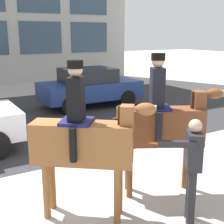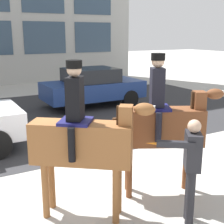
{
  "view_description": "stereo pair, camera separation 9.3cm",
  "coord_description": "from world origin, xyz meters",
  "px_view_note": "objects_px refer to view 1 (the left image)",
  "views": [
    {
      "loc": [
        -2.67,
        -5.77,
        2.9
      ],
      "look_at": [
        0.11,
        -0.95,
        1.5
      ],
      "focal_mm": 50.0,
      "sensor_mm": 36.0,
      "label": 1
    },
    {
      "loc": [
        -2.59,
        -5.82,
        2.9
      ],
      "look_at": [
        0.11,
        -0.95,
        1.5
      ],
      "focal_mm": 50.0,
      "sensor_mm": 36.0,
      "label": 2
    }
  ],
  "objects_px": {
    "mounted_horse_lead": "(84,139)",
    "mounted_horse_companion": "(162,123)",
    "pedestrian_bystander": "(192,163)",
    "street_car_far_lane": "(90,87)"
  },
  "relations": [
    {
      "from": "mounted_horse_companion",
      "to": "street_car_far_lane",
      "type": "relative_size",
      "value": 0.64
    },
    {
      "from": "pedestrian_bystander",
      "to": "street_car_far_lane",
      "type": "bearing_deg",
      "value": -69.87
    },
    {
      "from": "mounted_horse_lead",
      "to": "pedestrian_bystander",
      "type": "distance_m",
      "value": 1.69
    },
    {
      "from": "mounted_horse_lead",
      "to": "street_car_far_lane",
      "type": "height_order",
      "value": "mounted_horse_lead"
    },
    {
      "from": "pedestrian_bystander",
      "to": "street_car_far_lane",
      "type": "xyz_separation_m",
      "value": [
        2.22,
        8.12,
        -0.18
      ]
    },
    {
      "from": "mounted_horse_companion",
      "to": "pedestrian_bystander",
      "type": "bearing_deg",
      "value": -73.44
    },
    {
      "from": "mounted_horse_companion",
      "to": "street_car_far_lane",
      "type": "height_order",
      "value": "mounted_horse_companion"
    },
    {
      "from": "mounted_horse_lead",
      "to": "street_car_far_lane",
      "type": "distance_m",
      "value": 8.01
    },
    {
      "from": "mounted_horse_lead",
      "to": "mounted_horse_companion",
      "type": "xyz_separation_m",
      "value": [
        1.53,
        0.0,
        0.04
      ]
    },
    {
      "from": "mounted_horse_companion",
      "to": "street_car_far_lane",
      "type": "distance_m",
      "value": 7.45
    }
  ]
}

